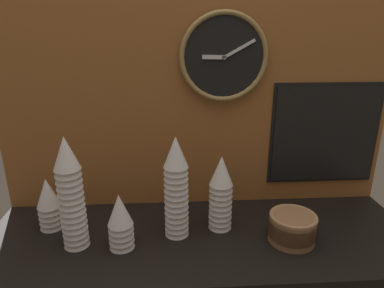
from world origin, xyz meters
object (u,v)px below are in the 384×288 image
at_px(cup_stack_center_right, 221,193).
at_px(cup_stack_left, 71,194).
at_px(cup_stack_far_left, 49,204).
at_px(wall_clock, 224,57).
at_px(menu_board, 325,134).
at_px(bowl_stack_right, 292,227).
at_px(cup_stack_center, 176,187).
at_px(cup_stack_center_left, 120,221).

xyz_separation_m(cup_stack_center_right, cup_stack_left, (-0.52, -0.08, 0.06)).
xyz_separation_m(cup_stack_far_left, wall_clock, (0.68, 0.15, 0.52)).
distance_m(cup_stack_center_right, menu_board, 0.53).
distance_m(cup_stack_far_left, menu_board, 1.15).
bearing_deg(bowl_stack_right, menu_board, 54.04).
height_order(cup_stack_center, bowl_stack_right, cup_stack_center).
bearing_deg(menu_board, cup_stack_far_left, -171.77).
bearing_deg(wall_clock, cup_stack_center, -130.28).
xyz_separation_m(cup_stack_center, cup_stack_left, (-0.36, -0.05, 0.01)).
xyz_separation_m(cup_stack_far_left, cup_stack_left, (0.13, -0.12, 0.10)).
height_order(bowl_stack_right, menu_board, menu_board).
xyz_separation_m(cup_stack_center_left, wall_clock, (0.39, 0.30, 0.52)).
height_order(cup_stack_center_left, cup_stack_center_right, cup_stack_center_right).
bearing_deg(cup_stack_center, menu_board, 20.44).
bearing_deg(cup_stack_far_left, cup_stack_center_left, -26.37).
distance_m(cup_stack_center_right, cup_stack_left, 0.53).
height_order(cup_stack_center, cup_stack_left, cup_stack_left).
bearing_deg(cup_stack_center_right, wall_clock, 82.33).
height_order(cup_stack_center, cup_stack_center_right, cup_stack_center).
bearing_deg(bowl_stack_right, cup_stack_far_left, 171.02).
bearing_deg(wall_clock, cup_stack_far_left, -167.26).
distance_m(cup_stack_center, menu_board, 0.69).
xyz_separation_m(wall_clock, menu_board, (0.44, 0.01, -0.32)).
distance_m(cup_stack_center, bowl_stack_right, 0.44).
relative_size(cup_stack_center, cup_stack_left, 0.94).
xyz_separation_m(cup_stack_far_left, bowl_stack_right, (0.90, -0.14, -0.05)).
xyz_separation_m(cup_stack_center_left, cup_stack_left, (-0.16, 0.02, 0.10)).
bearing_deg(bowl_stack_right, cup_stack_left, 178.51).
bearing_deg(cup_stack_center_right, menu_board, 23.22).
relative_size(cup_stack_center, wall_clock, 1.12).
distance_m(cup_stack_left, wall_clock, 0.75).
relative_size(cup_stack_far_left, bowl_stack_right, 1.21).
height_order(cup_stack_far_left, cup_stack_center_right, cup_stack_center_right).
distance_m(cup_stack_far_left, bowl_stack_right, 0.91).
distance_m(cup_stack_far_left, cup_stack_center_right, 0.65).
height_order(cup_stack_far_left, menu_board, menu_board).
relative_size(cup_stack_left, menu_board, 0.88).
distance_m(cup_stack_center, cup_stack_left, 0.36).
distance_m(cup_stack_far_left, wall_clock, 0.87).
distance_m(cup_stack_center_left, menu_board, 0.91).
relative_size(cup_stack_center_left, cup_stack_center_right, 0.69).
bearing_deg(bowl_stack_right, wall_clock, 126.93).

